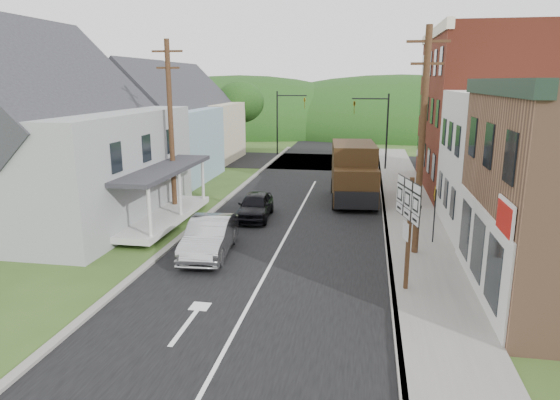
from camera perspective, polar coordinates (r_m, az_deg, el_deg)
The scene contains 24 objects.
ground at distance 18.26m, azimuth -1.93°, elevation -9.00°, with size 120.00×120.00×0.00m, color #2D4719.
road at distance 27.63m, azimuth 2.32°, elevation -1.14°, with size 9.00×90.00×0.02m, color black.
cross_road at distance 44.20m, azimuth 5.28°, elevation 4.37°, with size 60.00×9.00×0.02m, color black.
sidewalk_right at distance 25.57m, azimuth 14.94°, elevation -2.64°, with size 2.80×55.00×0.15m, color slate.
curb_right at distance 25.48m, azimuth 11.91°, elevation -2.52°, with size 0.20×55.00×0.15m, color slate.
curb_left at distance 26.74m, azimuth -8.19°, elevation -1.64°, with size 0.30×55.00×0.12m, color slate.
storefront_white at distance 25.51m, azimuth 27.65°, elevation 3.54°, with size 8.00×7.00×6.50m, color silver.
storefront_red at distance 34.45m, azimuth 23.31°, elevation 9.13°, with size 8.00×12.00×10.00m, color maroon.
house_gray at distance 27.47m, azimuth -24.67°, elevation 6.54°, with size 10.20×12.24×8.35m.
house_blue at distance 36.66m, azimuth -13.55°, elevation 7.99°, with size 7.14×8.16×7.28m.
house_cream at distance 45.19m, azimuth -9.61°, elevation 9.16°, with size 7.14×8.16×7.28m.
utility_pole_right at distance 20.24m, azimuth 15.90°, elevation 6.39°, with size 1.60×0.26×9.00m.
utility_pole_left at distance 26.57m, azimuth -12.36°, elevation 8.18°, with size 1.60×0.26×9.00m.
traffic_signal_right at distance 40.14m, azimuth 11.17°, elevation 8.66°, with size 2.87×0.20×6.00m.
traffic_signal_left at distance 47.75m, azimuth 0.51°, elevation 9.65°, with size 2.87×0.20×6.00m.
tree_left_b at distance 35.18m, azimuth -26.07°, elevation 8.74°, with size 4.80×4.80×6.94m.
tree_left_c at distance 42.90m, azimuth -22.15°, elevation 11.15°, with size 5.80×5.80×8.41m.
tree_left_d at distance 50.13m, azimuth -4.60°, elevation 11.08°, with size 4.80×4.80×6.94m.
forested_ridge at distance 71.93m, azimuth 7.17°, elevation 7.85°, with size 90.00×30.00×16.00m, color #14340F.
silver_sedan at distance 20.60m, azimuth -8.03°, elevation -4.21°, with size 1.62×4.64×1.53m, color #A0A1A5.
dark_sedan at distance 25.79m, azimuth -2.85°, elevation -0.68°, with size 1.58×3.94×1.34m, color black.
delivery_van at distance 29.51m, azimuth 8.41°, elevation 3.08°, with size 2.97×6.25×3.39m.
route_sign_cluster at distance 16.81m, azimuth 14.44°, elevation -1.98°, with size 0.63×2.13×3.82m.
warning_sign at distance 22.30m, azimuth 17.24°, elevation -0.70°, with size 0.18×0.68×2.50m.
Camera 1 is at (3.51, -16.50, 7.00)m, focal length 32.00 mm.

